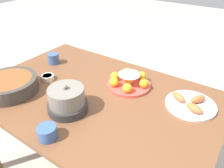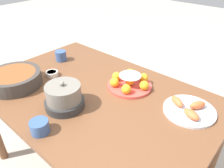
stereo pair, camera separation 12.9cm
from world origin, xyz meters
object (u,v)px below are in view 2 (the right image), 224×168
at_px(cake_plate, 130,82).
at_px(cup_far, 40,127).
at_px(warming_pot, 64,97).
at_px(serving_bowl, 14,79).
at_px(sauce_bowl, 52,74).
at_px(seafood_platter, 189,109).
at_px(cup_near, 61,56).
at_px(dining_table, 94,104).

bearing_deg(cake_plate, cup_far, 82.83).
bearing_deg(warming_pot, serving_bowl, 9.13).
bearing_deg(warming_pot, cake_plate, -109.81).
bearing_deg(serving_bowl, cake_plate, -140.37).
distance_m(cake_plate, sauce_bowl, 0.52).
bearing_deg(seafood_platter, warming_pot, 37.43).
xyz_separation_m(cake_plate, seafood_platter, (-0.38, -0.01, -0.02)).
height_order(cake_plate, sauce_bowl, cake_plate).
distance_m(cup_near, warming_pot, 0.58).
xyz_separation_m(dining_table, cup_far, (-0.05, 0.39, 0.12)).
bearing_deg(sauce_bowl, dining_table, -173.13).
height_order(sauce_bowl, cup_near, cup_near).
bearing_deg(cup_near, serving_bowl, 99.68).
bearing_deg(warming_pot, dining_table, -95.84).
relative_size(cake_plate, cup_far, 3.09).
distance_m(serving_bowl, seafood_platter, 1.03).
bearing_deg(sauce_bowl, cup_far, 138.68).
distance_m(cake_plate, seafood_platter, 0.38).
bearing_deg(seafood_platter, dining_table, 22.09).
distance_m(sauce_bowl, warming_pot, 0.37).
bearing_deg(cup_near, dining_table, 163.72).
bearing_deg(dining_table, serving_bowl, 31.43).
bearing_deg(warming_pot, cup_near, -35.56).
height_order(serving_bowl, cup_near, serving_bowl).
bearing_deg(cup_far, cake_plate, -97.17).
distance_m(cup_near, cup_far, 0.76).
xyz_separation_m(sauce_bowl, cup_far, (-0.39, 0.35, 0.01)).
height_order(sauce_bowl, seafood_platter, seafood_platter).
bearing_deg(seafood_platter, sauce_bowl, 16.07).
relative_size(dining_table, cup_far, 16.08).
bearing_deg(serving_bowl, cup_far, 164.50).
bearing_deg(dining_table, sauce_bowl, 6.87).
bearing_deg(seafood_platter, cup_near, 3.35).
xyz_separation_m(cup_near, cup_far, (-0.54, 0.53, -0.01)).
relative_size(cake_plate, sauce_bowl, 3.36).
height_order(serving_bowl, cup_far, serving_bowl).
bearing_deg(serving_bowl, seafood_platter, -153.43).
bearing_deg(seafood_platter, cake_plate, 1.75).
height_order(dining_table, serving_bowl, serving_bowl).
relative_size(sauce_bowl, seafood_platter, 0.30).
relative_size(seafood_platter, cup_far, 3.08).
bearing_deg(seafood_platter, serving_bowl, 26.57).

